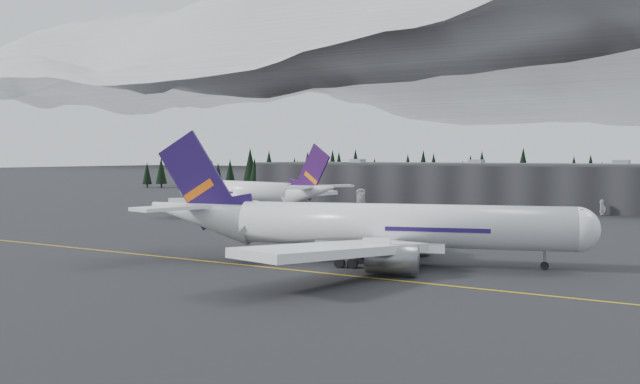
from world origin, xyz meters
The scene contains 8 objects.
ground centered at (0.00, 0.00, 0.00)m, with size 1400.00×1400.00×0.00m, color black.
taxiline centered at (0.00, -2.00, 0.01)m, with size 400.00×0.40×0.02m, color gold.
terminal centered at (0.00, 125.00, 6.30)m, with size 160.00×30.00×12.60m.
treeline centered at (0.00, 162.00, 7.50)m, with size 360.00×20.00×15.00m, color black.
jet_main centered at (14.24, 8.02, 5.26)m, with size 61.87×55.83×18.67m.
jet_parked centered at (-54.71, 73.07, 5.02)m, with size 59.85×54.69×17.80m.
gse_vehicle_a centered at (-35.46, 100.19, 0.75)m, with size 2.48×5.38×1.50m, color white.
gse_vehicle_b centered at (28.51, 107.83, 0.68)m, with size 1.60×3.97×1.35m, color silver.
Camera 1 is at (60.71, -79.03, 15.09)m, focal length 40.00 mm.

